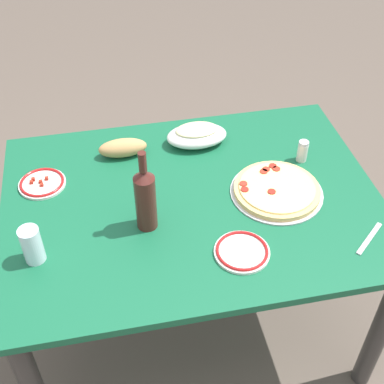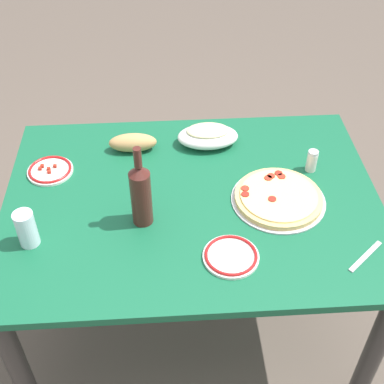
# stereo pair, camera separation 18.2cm
# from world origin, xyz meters

# --- Properties ---
(ground_plane) EXTENTS (8.00, 8.00, 0.00)m
(ground_plane) POSITION_xyz_m (0.00, 0.00, 0.00)
(ground_plane) COLOR brown
(ground_plane) RESTS_ON ground
(dining_table) EXTENTS (1.33, 0.98, 0.71)m
(dining_table) POSITION_xyz_m (0.00, 0.00, 0.61)
(dining_table) COLOR #145938
(dining_table) RESTS_ON ground
(pepperoni_pizza) EXTENTS (0.33, 0.33, 0.03)m
(pepperoni_pizza) POSITION_xyz_m (0.30, -0.03, 0.73)
(pepperoni_pizza) COLOR #B7B7BC
(pepperoni_pizza) RESTS_ON dining_table
(baked_pasta_dish) EXTENTS (0.24, 0.15, 0.08)m
(baked_pasta_dish) POSITION_xyz_m (0.08, 0.32, 0.75)
(baked_pasta_dish) COLOR white
(baked_pasta_dish) RESTS_ON dining_table
(wine_bottle) EXTENTS (0.07, 0.07, 0.31)m
(wine_bottle) POSITION_xyz_m (-0.17, -0.10, 0.84)
(wine_bottle) COLOR #471E19
(wine_bottle) RESTS_ON dining_table
(water_glass) EXTENTS (0.06, 0.06, 0.13)m
(water_glass) POSITION_xyz_m (-0.54, -0.18, 0.78)
(water_glass) COLOR silver
(water_glass) RESTS_ON dining_table
(side_plate_near) EXTENTS (0.17, 0.17, 0.02)m
(side_plate_near) POSITION_xyz_m (-0.52, 0.18, 0.72)
(side_plate_near) COLOR white
(side_plate_near) RESTS_ON dining_table
(side_plate_far) EXTENTS (0.18, 0.18, 0.02)m
(side_plate_far) POSITION_xyz_m (0.10, -0.28, 0.72)
(side_plate_far) COLOR white
(side_plate_far) RESTS_ON dining_table
(bread_loaf) EXTENTS (0.19, 0.08, 0.07)m
(bread_loaf) POSITION_xyz_m (-0.21, 0.29, 0.75)
(bread_loaf) COLOR tan
(bread_loaf) RESTS_ON dining_table
(spice_shaker) EXTENTS (0.04, 0.04, 0.09)m
(spice_shaker) POSITION_xyz_m (0.46, 0.13, 0.75)
(spice_shaker) COLOR silver
(spice_shaker) RESTS_ON dining_table
(fork_left) EXTENTS (0.14, 0.12, 0.00)m
(fork_left) POSITION_xyz_m (0.53, -0.31, 0.71)
(fork_left) COLOR #B7B7BC
(fork_left) RESTS_ON dining_table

